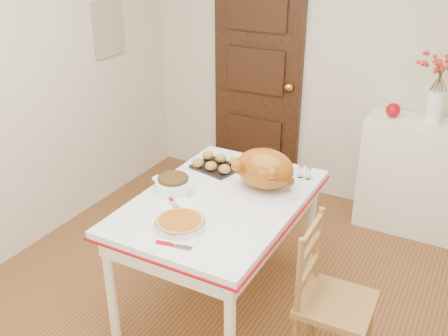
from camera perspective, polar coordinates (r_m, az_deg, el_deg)
The scene contains 17 objects.
floor at distance 3.43m, azimuth -0.32°, elevation -16.82°, with size 3.50×4.00×0.00m, color #5C3712.
wall_back at distance 4.52m, azimuth 12.19°, elevation 11.41°, with size 3.50×0.00×2.50m, color beige.
door_back at distance 4.78m, azimuth 3.71°, elevation 9.96°, with size 0.85×0.06×2.06m, color black.
photo_board at distance 4.59m, azimuth -12.59°, elevation 14.79°, with size 0.03×0.35×0.45m, color tan.
sideboard at distance 4.42m, azimuth 20.89°, elevation -0.97°, with size 0.92×0.41×0.92m, color white.
kitchen_table at distance 3.31m, azimuth -0.42°, elevation -9.52°, with size 0.93×1.36×0.81m, color white, non-canonical shape.
chair_oak at distance 2.96m, azimuth 12.30°, elevation -14.08°, with size 0.40×0.40×0.89m, color olive, non-canonical shape.
berry_vase at distance 4.17m, azimuth 22.51°, elevation 7.95°, with size 0.27×0.27×0.52m, color white, non-canonical shape.
apple at distance 4.27m, azimuth 18.14°, elevation 6.09°, with size 0.11×0.11×0.11m, color #9B060F.
turkey_platter at distance 3.13m, azimuth 4.51°, elevation -0.32°, with size 0.42×0.34×0.27m, color #924A0C, non-canonical shape.
pumpkin_pie at distance 2.82m, azimuth -4.86°, elevation -5.93°, with size 0.28×0.28×0.06m, color #A24F12.
stuffing_dish at distance 3.17m, azimuth -5.61°, elevation -1.61°, with size 0.28×0.22×0.11m, color brown, non-canonical shape.
rolls_tray at distance 3.45m, azimuth -0.88°, elevation 0.52°, with size 0.29×0.23×0.08m, color #AF8138, non-canonical shape.
pie_server at distance 2.68m, azimuth -5.56°, elevation -8.45°, with size 0.20×0.06×0.01m, color silver, non-canonical shape.
carving_knife at distance 3.05m, azimuth -5.60°, elevation -3.84°, with size 0.23×0.06×0.01m, color silver, non-canonical shape.
drinking_glass at distance 3.50m, azimuth 5.02°, elevation 1.20°, with size 0.07×0.07×0.12m, color white.
shaker_pair at distance 3.36m, azimuth 8.85°, elevation -0.44°, with size 0.09×0.03×0.09m, color white, non-canonical shape.
Camera 1 is at (1.22, -2.22, 2.31)m, focal length 41.48 mm.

